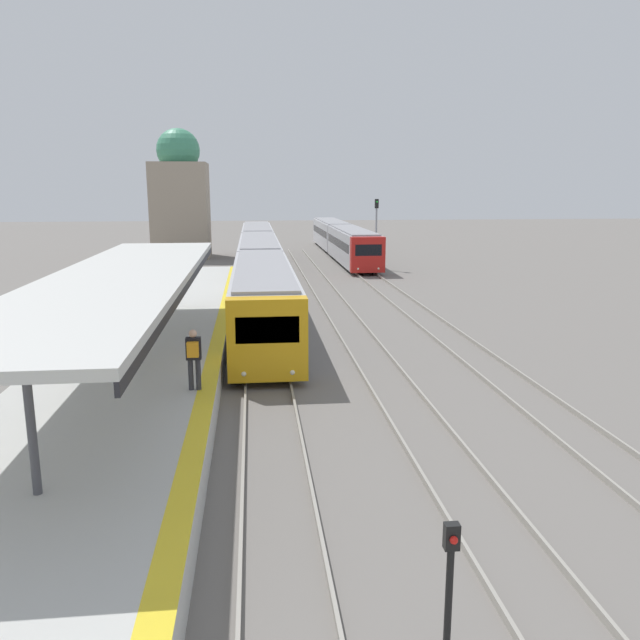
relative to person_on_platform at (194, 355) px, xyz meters
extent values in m
cube|color=beige|center=(-2.28, 2.63, 1.78)|extent=(4.00, 20.62, 0.20)
cube|color=black|center=(-0.32, 2.63, 1.56)|extent=(0.08, 20.62, 0.24)
cylinder|color=#47474C|center=(-2.28, -5.62, 0.35)|extent=(0.16, 0.16, 2.67)
cylinder|color=#47474C|center=(-2.28, 2.63, 0.35)|extent=(0.16, 0.16, 2.67)
cylinder|color=#47474C|center=(-2.28, 10.88, 0.35)|extent=(0.16, 0.16, 2.67)
cylinder|color=#2D2D33|center=(-0.10, 0.04, -0.56)|extent=(0.14, 0.14, 0.85)
cylinder|color=#2D2D33|center=(0.10, 0.04, -0.56)|extent=(0.14, 0.14, 0.85)
cube|color=black|center=(0.00, 0.04, 0.16)|extent=(0.40, 0.22, 0.60)
sphere|color=tan|center=(0.00, 0.04, 0.57)|extent=(0.22, 0.22, 0.22)
cube|color=orange|center=(0.00, -0.16, 0.18)|extent=(0.30, 0.18, 0.40)
cube|color=gold|center=(2.03, 2.79, -0.30)|extent=(2.53, 0.70, 2.63)
cube|color=black|center=(2.03, 2.46, 0.07)|extent=(1.98, 0.04, 0.84)
sphere|color=#EFEACC|center=(1.27, 2.45, -1.32)|extent=(0.16, 0.16, 0.16)
sphere|color=#EFEACC|center=(2.79, 2.45, -1.32)|extent=(0.16, 0.16, 0.16)
cube|color=#B7B7BC|center=(2.03, 10.20, -0.30)|extent=(2.53, 14.10, 2.63)
cube|color=gray|center=(2.03, 10.20, 1.08)|extent=(2.23, 13.82, 0.12)
cube|color=black|center=(2.03, 10.20, -0.01)|extent=(2.55, 12.97, 0.68)
cylinder|color=black|center=(0.95, 5.61, -1.54)|extent=(0.12, 0.70, 0.70)
cylinder|color=black|center=(3.10, 5.61, -1.54)|extent=(0.12, 0.70, 0.70)
cylinder|color=black|center=(0.95, 14.78, -1.54)|extent=(0.12, 0.70, 0.70)
cylinder|color=black|center=(3.10, 14.78, -1.54)|extent=(0.12, 0.70, 0.70)
cube|color=#B7B7BC|center=(2.03, 24.65, -0.30)|extent=(2.53, 14.10, 2.63)
cube|color=gray|center=(2.03, 24.65, 1.08)|extent=(2.23, 13.82, 0.12)
cube|color=black|center=(2.03, 24.65, -0.01)|extent=(2.55, 12.97, 0.68)
cylinder|color=black|center=(0.95, 20.07, -1.54)|extent=(0.12, 0.70, 0.70)
cylinder|color=black|center=(3.10, 20.07, -1.54)|extent=(0.12, 0.70, 0.70)
cylinder|color=black|center=(0.95, 29.23, -1.54)|extent=(0.12, 0.70, 0.70)
cylinder|color=black|center=(3.10, 29.23, -1.54)|extent=(0.12, 0.70, 0.70)
cube|color=#B7B7BC|center=(2.03, 39.10, -0.30)|extent=(2.53, 14.10, 2.63)
cube|color=gray|center=(2.03, 39.10, 1.08)|extent=(2.23, 13.82, 0.12)
cube|color=black|center=(2.03, 39.10, -0.01)|extent=(2.55, 12.97, 0.68)
cylinder|color=black|center=(0.95, 34.52, -1.54)|extent=(0.12, 0.70, 0.70)
cylinder|color=black|center=(3.10, 34.52, -1.54)|extent=(0.12, 0.70, 0.70)
cylinder|color=black|center=(0.95, 43.69, -1.54)|extent=(0.12, 0.70, 0.70)
cylinder|color=black|center=(3.10, 43.69, -1.54)|extent=(0.12, 0.70, 0.70)
cube|color=red|center=(9.84, 27.87, -0.34)|extent=(2.47, 0.70, 2.55)
cube|color=black|center=(9.84, 27.54, 0.01)|extent=(1.93, 0.04, 0.82)
sphere|color=#EFEACC|center=(9.10, 27.53, -1.32)|extent=(0.16, 0.16, 0.16)
sphere|color=#EFEACC|center=(10.58, 27.53, -1.32)|extent=(0.16, 0.16, 0.16)
cube|color=#B7B7BC|center=(9.84, 35.00, -0.34)|extent=(2.47, 13.57, 2.55)
cube|color=gray|center=(9.84, 35.00, 0.99)|extent=(2.18, 13.30, 0.12)
cube|color=black|center=(9.84, 35.00, -0.06)|extent=(2.49, 12.48, 0.66)
cylinder|color=black|center=(8.79, 30.59, -1.54)|extent=(0.12, 0.70, 0.70)
cylinder|color=black|center=(10.89, 30.59, -1.54)|extent=(0.12, 0.70, 0.70)
cylinder|color=black|center=(8.79, 39.41, -1.54)|extent=(0.12, 0.70, 0.70)
cylinder|color=black|center=(10.89, 39.41, -1.54)|extent=(0.12, 0.70, 0.70)
cube|color=#B7B7BC|center=(9.84, 48.92, -0.34)|extent=(2.47, 13.57, 2.55)
cube|color=gray|center=(9.84, 48.92, 0.99)|extent=(2.18, 13.30, 0.12)
cube|color=black|center=(9.84, 48.92, -0.06)|extent=(2.49, 12.48, 0.66)
cylinder|color=black|center=(8.79, 44.51, -1.54)|extent=(0.12, 0.70, 0.70)
cylinder|color=black|center=(10.89, 44.51, -1.54)|extent=(0.12, 0.70, 0.70)
cylinder|color=black|center=(8.79, 53.33, -1.54)|extent=(0.12, 0.70, 0.70)
cylinder|color=black|center=(10.89, 53.33, -1.54)|extent=(0.12, 0.70, 0.70)
cylinder|color=black|center=(4.13, -9.21, -1.08)|extent=(0.10, 0.10, 1.62)
cube|color=black|center=(4.13, -9.21, -0.09)|extent=(0.20, 0.14, 0.36)
sphere|color=red|center=(4.13, -9.30, -0.09)|extent=(0.11, 0.11, 0.11)
cylinder|color=gray|center=(11.21, 31.75, 0.82)|extent=(0.14, 0.14, 5.41)
cube|color=black|center=(11.21, 31.75, 3.17)|extent=(0.28, 0.20, 0.70)
sphere|color=green|center=(11.21, 31.63, 3.31)|extent=(0.14, 0.14, 0.14)
cube|color=gray|center=(-4.79, 42.00, 2.34)|extent=(4.98, 4.98, 8.46)
sphere|color=#3D8966|center=(-4.79, 42.00, 7.63)|extent=(3.83, 3.83, 3.83)
camera|label=1|loc=(1.64, -16.33, 4.36)|focal=35.00mm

